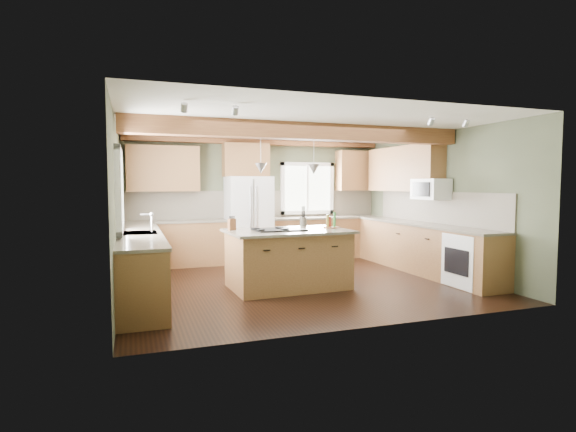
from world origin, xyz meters
name	(u,v)px	position (x,y,z in m)	size (l,w,h in m)	color
floor	(298,282)	(0.00, 0.00, 0.00)	(5.60, 5.60, 0.00)	black
ceiling	(298,125)	(0.00, 0.00, 2.60)	(5.60, 5.60, 0.00)	silver
wall_back	(258,200)	(0.00, 2.50, 1.30)	(5.60, 5.60, 0.00)	#424934
wall_left	(117,208)	(-2.80, 0.00, 1.30)	(5.00, 5.00, 0.00)	#424934
wall_right	(439,203)	(2.80, 0.00, 1.30)	(5.00, 5.00, 0.00)	#424934
ceiling_beam	(305,131)	(0.00, -0.30, 2.47)	(5.55, 0.26, 0.26)	#5A2C19
soffit_trim	(259,142)	(0.00, 2.40, 2.54)	(5.55, 0.20, 0.10)	#5A2C19
backsplash_back	(258,204)	(0.00, 2.48, 1.21)	(5.58, 0.03, 0.58)	brown
backsplash_right	(436,207)	(2.78, 0.05, 1.21)	(0.03, 3.70, 0.58)	brown
base_cab_back_left	(175,244)	(-1.79, 2.20, 0.44)	(2.02, 0.60, 0.88)	brown
counter_back_left	(175,221)	(-1.79, 2.20, 0.90)	(2.06, 0.64, 0.04)	#4A4336
base_cab_back_right	(326,238)	(1.49, 2.20, 0.44)	(2.62, 0.60, 0.88)	brown
counter_back_right	(326,218)	(1.49, 2.20, 0.90)	(2.66, 0.64, 0.04)	#4A4336
base_cab_left	(140,264)	(-2.50, 0.05, 0.44)	(0.60, 3.70, 0.88)	brown
counter_left	(139,234)	(-2.50, 0.05, 0.90)	(0.64, 3.74, 0.04)	#4A4336
base_cab_right	(422,249)	(2.50, 0.05, 0.44)	(0.60, 3.70, 0.88)	brown
counter_right	(423,224)	(2.50, 0.05, 0.90)	(0.64, 3.74, 0.04)	#4A4336
upper_cab_back_left	(163,169)	(-1.99, 2.33, 1.95)	(1.40, 0.35, 0.90)	brown
upper_cab_over_fridge	(246,160)	(-0.30, 2.33, 2.15)	(0.96, 0.35, 0.70)	brown
upper_cab_right	(403,169)	(2.62, 0.90, 1.95)	(0.35, 2.20, 0.90)	brown
upper_cab_back_corner	(356,171)	(2.30, 2.33, 1.95)	(0.90, 0.35, 0.90)	brown
window_left	(118,190)	(-2.78, 0.05, 1.55)	(0.04, 1.60, 1.05)	white
window_back	(307,188)	(1.15, 2.48, 1.55)	(1.10, 0.04, 1.00)	white
sink	(139,234)	(-2.50, 0.05, 0.91)	(0.50, 0.65, 0.03)	#262628
faucet	(152,224)	(-2.32, 0.05, 1.05)	(0.02, 0.02, 0.28)	#B2B2B7
dishwasher	(143,283)	(-2.49, -1.25, 0.43)	(0.60, 0.60, 0.84)	white
oven	(472,260)	(2.49, -1.25, 0.43)	(0.60, 0.72, 0.84)	white
microwave	(431,189)	(2.58, -0.05, 1.55)	(0.40, 0.70, 0.38)	white
pendant_left	(261,168)	(-0.72, -0.32, 1.88)	(0.18, 0.18, 0.16)	#B2B2B7
pendant_right	(314,169)	(0.17, -0.28, 1.88)	(0.18, 0.18, 0.16)	#B2B2B7
refrigerator	(249,220)	(-0.30, 2.12, 0.90)	(0.90, 0.74, 1.80)	white
island	(288,260)	(-0.28, -0.30, 0.44)	(1.78, 1.09, 0.88)	olive
island_top	(288,231)	(-0.28, -0.30, 0.90)	(1.90, 1.21, 0.04)	#4A4336
cooktop	(279,230)	(-0.43, -0.31, 0.93)	(0.77, 0.51, 0.02)	black
knife_block	(232,224)	(-1.12, -0.05, 1.01)	(0.11, 0.08, 0.18)	brown
utensil_crock	(303,222)	(0.18, 0.22, 1.00)	(0.12, 0.12, 0.16)	#3B352F
bottle_tray	(331,220)	(0.51, -0.22, 1.04)	(0.27, 0.27, 0.25)	brown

